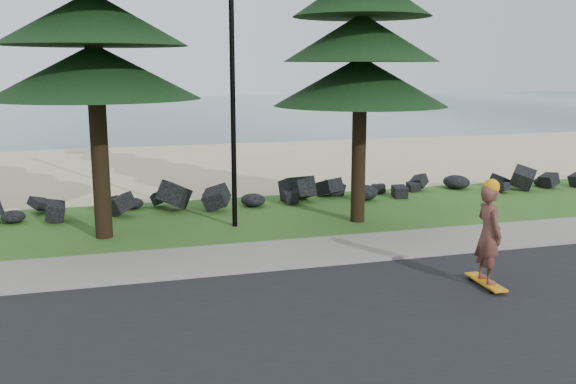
# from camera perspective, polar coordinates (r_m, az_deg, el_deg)

# --- Properties ---
(ground) EXTENTS (160.00, 160.00, 0.00)m
(ground) POSITION_cam_1_polar(r_m,az_deg,el_deg) (14.92, -2.27, -5.96)
(ground) COLOR #28591B
(ground) RESTS_ON ground
(road) EXTENTS (160.00, 7.00, 0.02)m
(road) POSITION_cam_1_polar(r_m,az_deg,el_deg) (10.87, 3.59, -12.65)
(road) COLOR black
(road) RESTS_ON ground
(kerb) EXTENTS (160.00, 0.20, 0.10)m
(kerb) POSITION_cam_1_polar(r_m,az_deg,el_deg) (14.07, -1.39, -6.81)
(kerb) COLOR gray
(kerb) RESTS_ON ground
(sidewalk) EXTENTS (160.00, 2.00, 0.08)m
(sidewalk) POSITION_cam_1_polar(r_m,az_deg,el_deg) (15.09, -2.46, -5.60)
(sidewalk) COLOR gray
(sidewalk) RESTS_ON ground
(beach_sand) EXTENTS (160.00, 15.00, 0.01)m
(beach_sand) POSITION_cam_1_polar(r_m,az_deg,el_deg) (28.88, -9.22, 2.32)
(beach_sand) COLOR beige
(beach_sand) RESTS_ON ground
(ocean) EXTENTS (160.00, 58.00, 0.01)m
(ocean) POSITION_cam_1_polar(r_m,az_deg,el_deg) (65.08, -13.24, 7.06)
(ocean) COLOR #30525C
(ocean) RESTS_ON ground
(seawall_boulders) EXTENTS (60.00, 2.40, 1.10)m
(seawall_boulders) POSITION_cam_1_polar(r_m,az_deg,el_deg) (20.22, -6.10, -1.42)
(seawall_boulders) COLOR black
(seawall_boulders) RESTS_ON ground
(lamp_post) EXTENTS (0.25, 0.14, 8.14)m
(lamp_post) POSITION_cam_1_polar(r_m,az_deg,el_deg) (17.38, -4.96, 10.29)
(lamp_post) COLOR black
(lamp_post) RESTS_ON ground
(skateboarder) EXTENTS (0.50, 1.20, 2.20)m
(skateboarder) POSITION_cam_1_polar(r_m,az_deg,el_deg) (13.35, 17.40, -3.60)
(skateboarder) COLOR orange
(skateboarder) RESTS_ON ground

